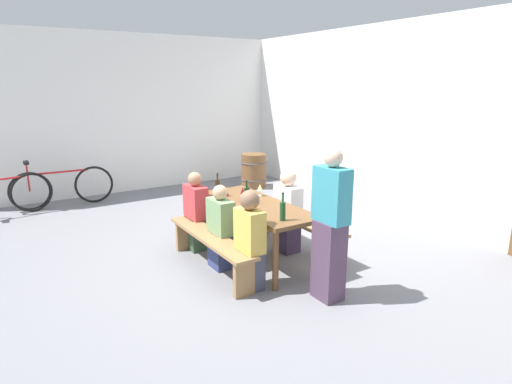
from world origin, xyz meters
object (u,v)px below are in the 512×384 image
tasting_table (256,210)px  wine_bottle_0 (218,187)px  wine_glass_2 (226,193)px  seated_guest_near_2 (250,242)px  bench_far (296,225)px  seated_guest_near_0 (196,214)px  parked_bicycle_0 (62,187)px  wine_bottle_1 (247,195)px  parked_bicycle_1 (0,196)px  bench_near (211,243)px  wine_barrel (254,171)px  wine_bottle_2 (283,210)px  wine_glass_0 (243,191)px  seated_guest_near_1 (221,230)px  seated_guest_far_0 (288,213)px  wine_glass_1 (260,188)px  standing_host (330,229)px

tasting_table → wine_bottle_0: size_ratio=5.97×
wine_glass_2 → seated_guest_near_2: 1.00m
bench_far → seated_guest_near_0: (-0.73, -1.16, 0.16)m
parked_bicycle_0 → wine_bottle_1: bearing=-65.1°
wine_bottle_0 → parked_bicycle_1: 4.12m
bench_near → wine_barrel: wine_barrel is taller
wine_barrel → parked_bicycle_0: (-0.59, -3.79, 0.00)m
tasting_table → parked_bicycle_0: 4.33m
wine_glass_2 → wine_barrel: 3.95m
wine_bottle_2 → wine_glass_0: (-0.95, 0.04, 0.01)m
wine_barrel → wine_glass_0: bearing=-34.1°
bench_far → wine_bottle_1: wine_bottle_1 is taller
parked_bicycle_1 → bench_near: bearing=-69.5°
seated_guest_near_1 → wine_barrel: size_ratio=1.43×
seated_guest_near_2 → parked_bicycle_1: seated_guest_near_2 is taller
bench_far → wine_glass_2: size_ratio=10.85×
bench_far → seated_guest_far_0: size_ratio=1.58×
bench_far → seated_guest_near_1: bearing=-90.6°
bench_near → wine_bottle_1: size_ratio=5.90×
bench_near → wine_bottle_1: wine_bottle_1 is taller
wine_bottle_1 → wine_glass_0: wine_bottle_1 is taller
wine_glass_1 → seated_guest_far_0: 0.50m
bench_near → seated_guest_near_2: (0.67, 0.15, 0.20)m
wine_glass_1 → standing_host: 1.60m
bench_far → wine_bottle_2: wine_bottle_2 is taller
wine_glass_0 → parked_bicycle_1: 4.52m
wine_bottle_0 → parked_bicycle_1: (-3.27, -2.46, -0.50)m
bench_far → wine_glass_2: 1.10m
wine_bottle_0 → wine_glass_0: size_ratio=1.76×
parked_bicycle_1 → bench_far: bearing=-56.5°
seated_guest_near_2 → wine_bottle_2: bearing=-10.5°
bench_far → wine_bottle_0: bearing=-122.5°
bench_far → standing_host: size_ratio=1.10×
bench_near → wine_barrel: bearing=141.1°
wine_glass_0 → wine_bottle_1: bearing=-11.6°
tasting_table → wine_glass_1: 0.43m
wine_glass_0 → wine_barrel: wine_glass_0 is taller
wine_glass_2 → wine_glass_1: bearing=93.5°
wine_barrel → parked_bicycle_0: 3.83m
wine_bottle_0 → parked_bicycle_0: wine_bottle_0 is taller
wine_glass_1 → seated_guest_near_0: seated_guest_near_0 is taller
seated_guest_near_0 → wine_barrel: 3.70m
bench_far → wine_glass_2: wine_glass_2 is taller
wine_bottle_0 → wine_glass_0: bearing=25.4°
tasting_table → seated_guest_near_0: (-0.73, -0.50, -0.15)m
wine_bottle_1 → seated_guest_near_2: (0.72, -0.40, -0.32)m
tasting_table → wine_glass_0: wine_glass_0 is taller
seated_guest_near_1 → bench_near: bearing=-175.6°
seated_guest_near_1 → wine_bottle_2: bearing=-62.8°
wine_glass_1 → parked_bicycle_0: wine_glass_1 is taller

